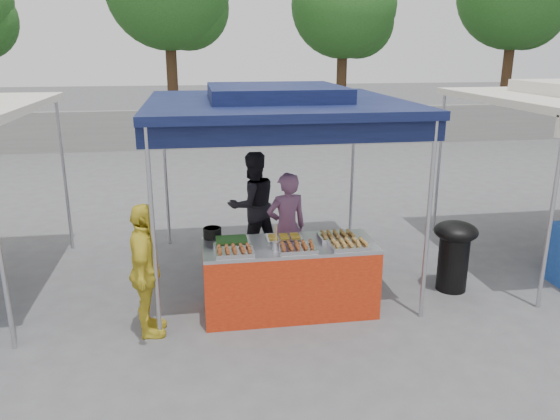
{
  "coord_description": "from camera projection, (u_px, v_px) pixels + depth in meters",
  "views": [
    {
      "loc": [
        -1.03,
        -5.95,
        3.04
      ],
      "look_at": [
        0.0,
        0.6,
        1.05
      ],
      "focal_mm": 35.0,
      "sensor_mm": 36.0,
      "label": 1
    }
  ],
  "objects": [
    {
      "name": "cooking_pot",
      "position": [
        212.0,
        233.0,
        6.49
      ],
      "size": [
        0.22,
        0.22,
        0.13
      ],
      "primitive_type": "cylinder",
      "color": "black",
      "rests_on": "vendor_table"
    },
    {
      "name": "ground_plane",
      "position": [
        288.0,
        306.0,
        6.66
      ],
      "size": [
        80.0,
        80.0,
        0.0
      ],
      "primitive_type": "plane",
      "color": "#545456"
    },
    {
      "name": "crate_right",
      "position": [
        314.0,
        278.0,
        7.13
      ],
      "size": [
        0.48,
        0.34,
        0.29
      ],
      "primitive_type": "cube",
      "color": "#122D98",
      "rests_on": "ground_plane"
    },
    {
      "name": "main_canopy",
      "position": [
        275.0,
        102.0,
        6.89
      ],
      "size": [
        3.2,
        3.2,
        2.57
      ],
      "color": "#AFAFB6",
      "rests_on": "ground_plane"
    },
    {
      "name": "vendor_woman",
      "position": [
        287.0,
        228.0,
        7.19
      ],
      "size": [
        0.6,
        0.46,
        1.49
      ],
      "primitive_type": "imported",
      "rotation": [
        0.0,
        0.0,
        3.34
      ],
      "color": "#805274",
      "rests_on": "ground_plane"
    },
    {
      "name": "food_tray_br",
      "position": [
        337.0,
        236.0,
        6.45
      ],
      "size": [
        0.42,
        0.3,
        0.07
      ],
      "color": "#BBBBC0",
      "rests_on": "vendor_table"
    },
    {
      "name": "skewer_cup",
      "position": [
        275.0,
        246.0,
        6.1
      ],
      "size": [
        0.08,
        0.08,
        0.1
      ],
      "primitive_type": "cylinder",
      "color": "#AFAFB6",
      "rests_on": "vendor_table"
    },
    {
      "name": "wok_burner",
      "position": [
        454.0,
        250.0,
        6.97
      ],
      "size": [
        0.55,
        0.55,
        0.93
      ],
      "rotation": [
        0.0,
        0.0,
        -0.16
      ],
      "color": "black",
      "rests_on": "ground_plane"
    },
    {
      "name": "food_tray_fr",
      "position": [
        349.0,
        245.0,
        6.18
      ],
      "size": [
        0.42,
        0.3,
        0.07
      ],
      "color": "#BBBBC0",
      "rests_on": "vendor_table"
    },
    {
      "name": "helper_man",
      "position": [
        253.0,
        205.0,
        8.04
      ],
      "size": [
        0.94,
        0.84,
        1.6
      ],
      "primitive_type": "imported",
      "rotation": [
        0.0,
        0.0,
        3.5
      ],
      "color": "black",
      "rests_on": "ground_plane"
    },
    {
      "name": "back_wall",
      "position": [
        228.0,
        128.0,
        16.89
      ],
      "size": [
        40.0,
        0.25,
        1.2
      ],
      "primitive_type": "cube",
      "color": "slate",
      "rests_on": "ground_plane"
    },
    {
      "name": "crate_left",
      "position": [
        257.0,
        281.0,
        6.99
      ],
      "size": [
        0.52,
        0.36,
        0.31
      ],
      "primitive_type": "cube",
      "color": "#122D98",
      "rests_on": "ground_plane"
    },
    {
      "name": "food_tray_fm",
      "position": [
        297.0,
        248.0,
        6.09
      ],
      "size": [
        0.42,
        0.3,
        0.07
      ],
      "color": "#BBBBC0",
      "rests_on": "vendor_table"
    },
    {
      "name": "food_tray_bl",
      "position": [
        231.0,
        242.0,
        6.28
      ],
      "size": [
        0.42,
        0.3,
        0.07
      ],
      "color": "#BBBBC0",
      "rests_on": "vendor_table"
    },
    {
      "name": "vendor_table",
      "position": [
        289.0,
        277.0,
        6.44
      ],
      "size": [
        2.0,
        0.8,
        0.85
      ],
      "color": "#B52B10",
      "rests_on": "ground_plane"
    },
    {
      "name": "crate_stacked",
      "position": [
        314.0,
        257.0,
        7.05
      ],
      "size": [
        0.46,
        0.32,
        0.28
      ],
      "primitive_type": "cube",
      "color": "#122D98",
      "rests_on": "crate_right"
    },
    {
      "name": "food_tray_bm",
      "position": [
        284.0,
        238.0,
        6.4
      ],
      "size": [
        0.42,
        0.3,
        0.07
      ],
      "color": "#BBBBC0",
      "rests_on": "vendor_table"
    },
    {
      "name": "food_tray_fl",
      "position": [
        235.0,
        251.0,
        5.98
      ],
      "size": [
        0.42,
        0.3,
        0.07
      ],
      "color": "#BBBBC0",
      "rests_on": "vendor_table"
    },
    {
      "name": "tree_2",
      "position": [
        347.0,
        9.0,
        18.8
      ],
      "size": [
        3.66,
        3.62,
        6.23
      ],
      "color": "#3C2817",
      "rests_on": "ground_plane"
    },
    {
      "name": "customer_person",
      "position": [
        146.0,
        271.0,
        5.81
      ],
      "size": [
        0.37,
        0.87,
        1.49
      ],
      "primitive_type": "imported",
      "rotation": [
        0.0,
        0.0,
        1.57
      ],
      "color": "gold",
      "rests_on": "ground_plane"
    }
  ]
}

